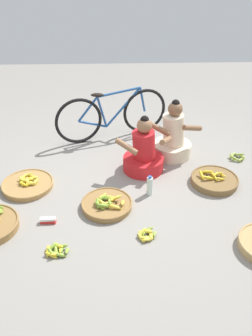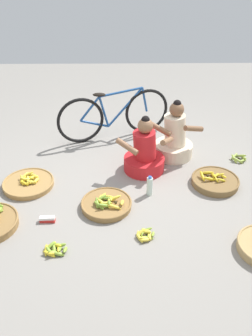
% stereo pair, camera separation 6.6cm
% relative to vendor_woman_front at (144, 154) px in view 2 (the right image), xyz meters
% --- Properties ---
extents(ground_plane, '(10.00, 10.00, 0.00)m').
position_rel_vendor_woman_front_xyz_m(ground_plane, '(-0.24, -0.30, -0.24)').
color(ground_plane, gray).
extents(vendor_woman_front, '(0.74, 0.54, 0.76)m').
position_rel_vendor_woman_front_xyz_m(vendor_woman_front, '(0.00, 0.00, 0.00)').
color(vendor_woman_front, red).
rests_on(vendor_woman_front, ground).
extents(vendor_woman_behind, '(0.73, 0.52, 0.81)m').
position_rel_vendor_woman_front_xyz_m(vendor_woman_behind, '(0.42, 0.35, 0.02)').
color(vendor_woman_behind, beige).
rests_on(vendor_woman_behind, ground).
extents(bicycle_leaning, '(1.63, 0.59, 0.73)m').
position_rel_vendor_woman_front_xyz_m(bicycle_leaning, '(-0.39, 0.92, 0.12)').
color(bicycle_leaning, black).
rests_on(bicycle_leaning, ground).
extents(banana_basket_back_center, '(0.61, 0.61, 0.13)m').
position_rel_vendor_woman_front_xyz_m(banana_basket_back_center, '(-1.42, -0.33, -0.20)').
color(banana_basket_back_center, '#A87F47').
rests_on(banana_basket_back_center, ground).
extents(banana_basket_near_bicycle, '(0.57, 0.57, 0.15)m').
position_rel_vendor_woman_front_xyz_m(banana_basket_near_bicycle, '(-0.46, -0.75, -0.19)').
color(banana_basket_near_bicycle, olive).
rests_on(banana_basket_near_bicycle, ground).
extents(banana_basket_back_right, '(0.58, 0.58, 0.15)m').
position_rel_vendor_woman_front_xyz_m(banana_basket_back_right, '(0.84, -0.34, -0.19)').
color(banana_basket_back_right, brown).
rests_on(banana_basket_back_right, ground).
extents(loose_bananas_front_left, '(0.21, 0.20, 0.08)m').
position_rel_vendor_woman_front_xyz_m(loose_bananas_front_left, '(-0.06, -1.23, -0.21)').
color(loose_bananas_front_left, yellow).
rests_on(loose_bananas_front_left, ground).
extents(loose_bananas_mid_left, '(0.23, 0.24, 0.09)m').
position_rel_vendor_woman_front_xyz_m(loose_bananas_mid_left, '(1.30, 0.21, -0.21)').
color(loose_bananas_mid_left, '#9EB747').
rests_on(loose_bananas_mid_left, ground).
extents(loose_bananas_mid_right, '(0.24, 0.20, 0.08)m').
position_rel_vendor_woman_front_xyz_m(loose_bananas_mid_right, '(-0.93, -1.41, -0.21)').
color(loose_bananas_mid_right, '#8CAD38').
rests_on(loose_bananas_mid_right, ground).
extents(water_bottle, '(0.07, 0.07, 0.25)m').
position_rel_vendor_woman_front_xyz_m(water_bottle, '(0.03, -0.53, -0.12)').
color(water_bottle, silver).
rests_on(water_bottle, ground).
extents(packet_carton_stack, '(0.16, 0.06, 0.06)m').
position_rel_vendor_woman_front_xyz_m(packet_carton_stack, '(-1.08, -0.98, -0.21)').
color(packet_carton_stack, red).
rests_on(packet_carton_stack, ground).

